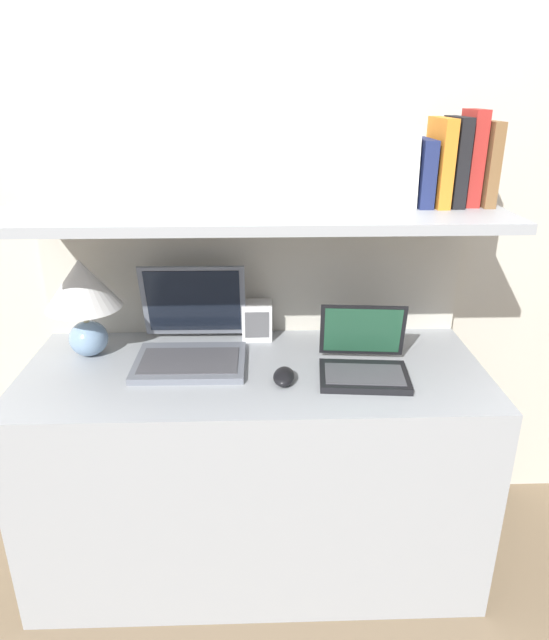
{
  "coord_description": "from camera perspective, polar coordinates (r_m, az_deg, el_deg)",
  "views": [
    {
      "loc": [
        0.01,
        -1.27,
        1.52
      ],
      "look_at": [
        0.06,
        0.3,
        0.89
      ],
      "focal_mm": 32.0,
      "sensor_mm": 36.0,
      "label": 1
    }
  ],
  "objects": [
    {
      "name": "ground_plane",
      "position": [
        1.98,
        -1.76,
        -28.05
      ],
      "size": [
        12.0,
        12.0,
        0.0
      ],
      "primitive_type": "plane",
      "color": "#7A664C"
    },
    {
      "name": "wall_back",
      "position": [
        1.96,
        -2.26,
        12.56
      ],
      "size": [
        6.0,
        0.05,
        2.4
      ],
      "color": "beige",
      "rests_on": "ground_plane"
    },
    {
      "name": "desk",
      "position": [
        1.95,
        -1.92,
        -14.43
      ],
      "size": [
        1.42,
        0.59,
        0.73
      ],
      "color": "#999EA3",
      "rests_on": "ground_plane"
    },
    {
      "name": "back_riser",
      "position": [
        2.1,
        -2.02,
        -4.21
      ],
      "size": [
        1.42,
        0.04,
        1.19
      ],
      "color": "beige",
      "rests_on": "ground_plane"
    },
    {
      "name": "shelf",
      "position": [
        1.67,
        -2.3,
        10.89
      ],
      "size": [
        1.42,
        0.53,
        0.03
      ],
      "color": "#999EA3",
      "rests_on": "back_riser"
    },
    {
      "name": "table_lamp",
      "position": [
        1.87,
        -18.64,
        2.59
      ],
      "size": [
        0.24,
        0.24,
        0.32
      ],
      "color": "#7593B2",
      "rests_on": "desk"
    },
    {
      "name": "laptop_large",
      "position": [
        1.83,
        -8.32,
        -2.02
      ],
      "size": [
        0.34,
        0.34,
        0.28
      ],
      "color": "slate",
      "rests_on": "desk"
    },
    {
      "name": "laptop_small",
      "position": [
        1.73,
        8.88,
        -4.04
      ],
      "size": [
        0.28,
        0.26,
        0.2
      ],
      "color": "black",
      "rests_on": "desk"
    },
    {
      "name": "computer_mouse",
      "position": [
        1.67,
        0.94,
        -5.67
      ],
      "size": [
        0.07,
        0.11,
        0.04
      ],
      "color": "black",
      "rests_on": "desk"
    },
    {
      "name": "router_box",
      "position": [
        1.95,
        -1.76,
        -0.04
      ],
      "size": [
        0.1,
        0.08,
        0.13
      ],
      "color": "white",
      "rests_on": "desk"
    },
    {
      "name": "book_brown",
      "position": [
        1.77,
        20.37,
        14.46
      ],
      "size": [
        0.03,
        0.15,
        0.23
      ],
      "color": "brown",
      "rests_on": "shelf"
    },
    {
      "name": "book_red",
      "position": [
        1.76,
        19.04,
        15.06
      ],
      "size": [
        0.04,
        0.12,
        0.26
      ],
      "color": "#A82823",
      "rests_on": "shelf"
    },
    {
      "name": "book_black",
      "position": [
        1.74,
        17.55,
        14.87
      ],
      "size": [
        0.03,
        0.16,
        0.24
      ],
      "color": "black",
      "rests_on": "shelf"
    },
    {
      "name": "book_orange",
      "position": [
        1.73,
        16.14,
        14.93
      ],
      "size": [
        0.03,
        0.18,
        0.24
      ],
      "color": "orange",
      "rests_on": "shelf"
    },
    {
      "name": "book_navy",
      "position": [
        1.72,
        14.52,
        14.12
      ],
      "size": [
        0.04,
        0.16,
        0.18
      ],
      "color": "navy",
      "rests_on": "shelf"
    },
    {
      "name": "book_white",
      "position": [
        1.7,
        13.11,
        14.81
      ],
      "size": [
        0.03,
        0.16,
        0.22
      ],
      "color": "silver",
      "rests_on": "shelf"
    }
  ]
}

